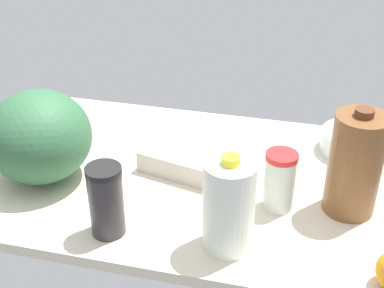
{
  "coord_description": "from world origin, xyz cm",
  "views": [
    {
      "loc": [
        -29.53,
        119.4,
        85.3
      ],
      "look_at": [
        0.0,
        0.0,
        13.0
      ],
      "focal_mm": 50.0,
      "sensor_mm": 36.0,
      "label": 1
    }
  ],
  "objects_px": {
    "tumbler_cup": "(280,181)",
    "milk_jug": "(229,206)",
    "egg_carton": "(192,167)",
    "chocolate_milk_jug": "(355,164)",
    "mixing_bowl": "(355,142)",
    "shaker_bottle": "(106,201)",
    "watermelon": "(39,137)"
  },
  "relations": [
    {
      "from": "milk_jug",
      "to": "chocolate_milk_jug",
      "type": "relative_size",
      "value": 0.85
    },
    {
      "from": "tumbler_cup",
      "to": "chocolate_milk_jug",
      "type": "height_order",
      "value": "chocolate_milk_jug"
    },
    {
      "from": "watermelon",
      "to": "egg_carton",
      "type": "distance_m",
      "value": 0.41
    },
    {
      "from": "milk_jug",
      "to": "chocolate_milk_jug",
      "type": "xyz_separation_m",
      "value": [
        -0.27,
        -0.21,
        0.02
      ]
    },
    {
      "from": "watermelon",
      "to": "milk_jug",
      "type": "bearing_deg",
      "value": 163.51
    },
    {
      "from": "tumbler_cup",
      "to": "chocolate_milk_jug",
      "type": "relative_size",
      "value": 0.56
    },
    {
      "from": "tumbler_cup",
      "to": "mixing_bowl",
      "type": "bearing_deg",
      "value": -120.38
    },
    {
      "from": "egg_carton",
      "to": "watermelon",
      "type": "bearing_deg",
      "value": 26.46
    },
    {
      "from": "watermelon",
      "to": "chocolate_milk_jug",
      "type": "bearing_deg",
      "value": -176.69
    },
    {
      "from": "milk_jug",
      "to": "shaker_bottle",
      "type": "bearing_deg",
      "value": 4.32
    },
    {
      "from": "shaker_bottle",
      "to": "watermelon",
      "type": "distance_m",
      "value": 0.32
    },
    {
      "from": "egg_carton",
      "to": "tumbler_cup",
      "type": "bearing_deg",
      "value": 174.27
    },
    {
      "from": "tumbler_cup",
      "to": "shaker_bottle",
      "type": "height_order",
      "value": "shaker_bottle"
    },
    {
      "from": "tumbler_cup",
      "to": "chocolate_milk_jug",
      "type": "distance_m",
      "value": 0.18
    },
    {
      "from": "shaker_bottle",
      "to": "egg_carton",
      "type": "distance_m",
      "value": 0.31
    },
    {
      "from": "chocolate_milk_jug",
      "to": "tumbler_cup",
      "type": "bearing_deg",
      "value": 11.09
    },
    {
      "from": "watermelon",
      "to": "chocolate_milk_jug",
      "type": "distance_m",
      "value": 0.81
    },
    {
      "from": "mixing_bowl",
      "to": "watermelon",
      "type": "relative_size",
      "value": 0.71
    },
    {
      "from": "egg_carton",
      "to": "mixing_bowl",
      "type": "bearing_deg",
      "value": -137.91
    },
    {
      "from": "mixing_bowl",
      "to": "watermelon",
      "type": "xyz_separation_m",
      "value": [
        0.83,
        0.34,
        0.09
      ]
    },
    {
      "from": "tumbler_cup",
      "to": "milk_jug",
      "type": "height_order",
      "value": "milk_jug"
    },
    {
      "from": "tumbler_cup",
      "to": "milk_jug",
      "type": "distance_m",
      "value": 0.2
    },
    {
      "from": "milk_jug",
      "to": "egg_carton",
      "type": "bearing_deg",
      "value": -59.98
    },
    {
      "from": "tumbler_cup",
      "to": "watermelon",
      "type": "distance_m",
      "value": 0.64
    },
    {
      "from": "watermelon",
      "to": "chocolate_milk_jug",
      "type": "height_order",
      "value": "chocolate_milk_jug"
    },
    {
      "from": "watermelon",
      "to": "shaker_bottle",
      "type": "bearing_deg",
      "value": 144.97
    },
    {
      "from": "egg_carton",
      "to": "chocolate_milk_jug",
      "type": "bearing_deg",
      "value": -173.74
    },
    {
      "from": "tumbler_cup",
      "to": "milk_jug",
      "type": "xyz_separation_m",
      "value": [
        0.1,
        0.17,
        0.03
      ]
    },
    {
      "from": "milk_jug",
      "to": "egg_carton",
      "type": "relative_size",
      "value": 0.82
    },
    {
      "from": "mixing_bowl",
      "to": "milk_jug",
      "type": "xyz_separation_m",
      "value": [
        0.29,
        0.5,
        0.08
      ]
    },
    {
      "from": "egg_carton",
      "to": "shaker_bottle",
      "type": "bearing_deg",
      "value": 76.91
    },
    {
      "from": "shaker_bottle",
      "to": "watermelon",
      "type": "bearing_deg",
      "value": -35.03
    }
  ]
}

